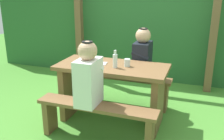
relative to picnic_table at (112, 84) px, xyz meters
The scene contains 12 objects.
ground_plane 0.52m from the picnic_table, ahead, with size 12.00×12.00×0.00m, color #498B32.
hedge_backdrop 2.05m from the picnic_table, 90.00° to the left, with size 6.40×0.63×1.71m, color #2A5F2F.
pergola_post_left 1.98m from the picnic_table, 128.67° to the left, with size 0.12×0.12×2.03m, color brown.
pergola_post_right 1.98m from the picnic_table, 51.33° to the left, with size 0.12×0.12×2.03m, color brown.
picnic_table is the anchor object (origin of this frame).
bench_near 0.56m from the picnic_table, 90.00° to the right, with size 1.40×0.24×0.46m.
bench_far 0.56m from the picnic_table, 90.00° to the left, with size 1.40×0.24×0.46m.
person_white_shirt 0.59m from the picnic_table, 99.56° to the right, with size 0.25×0.35×0.72m.
person_black_coat 0.64m from the picnic_table, 62.79° to the left, with size 0.25×0.35×0.72m.
drinking_glass 0.36m from the picnic_table, ahead, with size 0.07×0.07×0.10m, color silver.
bottle_left 0.36m from the picnic_table, 49.21° to the right, with size 0.06×0.06×0.22m.
cell_phone 0.28m from the picnic_table, behind, with size 0.07×0.14×0.01m, color silver.
Camera 1 is at (1.06, -2.95, 1.74)m, focal length 41.76 mm.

